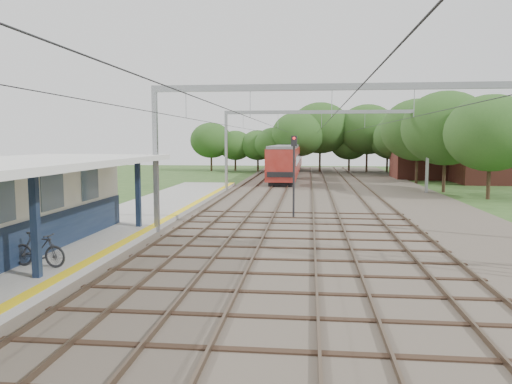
{
  "coord_description": "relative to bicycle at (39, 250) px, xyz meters",
  "views": [
    {
      "loc": [
        2.24,
        -7.92,
        4.47
      ],
      "look_at": [
        -0.72,
        19.53,
        1.6
      ],
      "focal_mm": 35.0,
      "sensor_mm": 36.0,
      "label": 1
    }
  ],
  "objects": [
    {
      "name": "house_near",
      "position": [
        27.51,
        38.83,
        2.06
      ],
      "size": [
        7.0,
        6.12,
        7.89
      ],
      "color": "brown",
      "rests_on": "ground"
    },
    {
      "name": "yellow_stripe",
      "position": [
        1.26,
        6.83,
        -0.57
      ],
      "size": [
        0.45,
        52.0,
        0.01
      ],
      "primitive_type": "cube",
      "color": "yellow",
      "rests_on": "platform"
    },
    {
      "name": "ballast_bed",
      "position": [
        10.51,
        22.83,
        -0.87
      ],
      "size": [
        18.0,
        90.0,
        0.1
      ],
      "primitive_type": "cube",
      "color": "#473D33",
      "rests_on": "ground"
    },
    {
      "name": "catenary_system",
      "position": [
        9.89,
        18.11,
        4.59
      ],
      "size": [
        17.22,
        88.0,
        7.0
      ],
      "color": "gray",
      "rests_on": "ground"
    },
    {
      "name": "train",
      "position": [
        6.01,
        49.01,
        1.2
      ],
      "size": [
        2.89,
        36.03,
        3.8
      ],
      "color": "black",
      "rests_on": "ballast_bed"
    },
    {
      "name": "bicycle",
      "position": [
        0.0,
        0.0,
        0.0
      ],
      "size": [
        1.96,
        0.74,
        1.15
      ],
      "primitive_type": "imported",
      "rotation": [
        0.0,
        0.0,
        1.47
      ],
      "color": "black",
      "rests_on": "platform"
    },
    {
      "name": "platform",
      "position": [
        -0.99,
        6.83,
        -0.75
      ],
      "size": [
        5.0,
        52.0,
        0.35
      ],
      "primitive_type": "cube",
      "color": "gray",
      "rests_on": "ground"
    },
    {
      "name": "signal_post",
      "position": [
        7.86,
        13.19,
        2.15
      ],
      "size": [
        0.34,
        0.29,
        4.73
      ],
      "rotation": [
        0.0,
        0.0,
        -0.08
      ],
      "color": "black",
      "rests_on": "ground"
    },
    {
      "name": "house_far",
      "position": [
        22.51,
        44.83,
        2.31
      ],
      "size": [
        8.0,
        6.12,
        8.66
      ],
      "color": "brown",
      "rests_on": "ground"
    },
    {
      "name": "tree_band",
      "position": [
        10.35,
        49.95,
        4.0
      ],
      "size": [
        31.72,
        30.88,
        8.82
      ],
      "color": "#382619",
      "rests_on": "ground"
    },
    {
      "name": "rail_tracks",
      "position": [
        8.01,
        22.83,
        -0.75
      ],
      "size": [
        11.8,
        88.0,
        0.15
      ],
      "color": "brown",
      "rests_on": "ballast_bed"
    }
  ]
}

